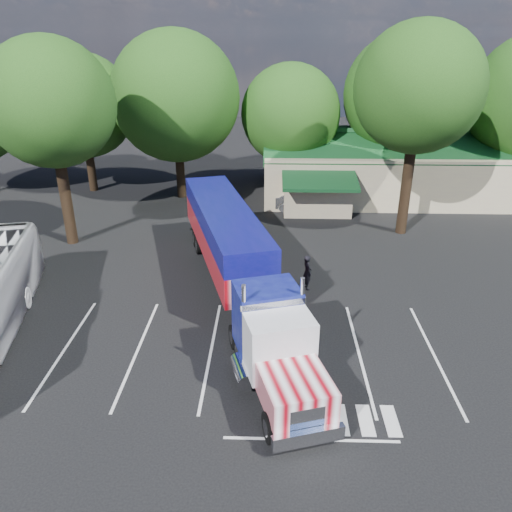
{
  "coord_description": "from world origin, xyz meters",
  "views": [
    {
      "loc": [
        2.53,
        -23.92,
        12.64
      ],
      "look_at": [
        1.78,
        -0.28,
        2.0
      ],
      "focal_mm": 35.0,
      "sensor_mm": 36.0,
      "label": 1
    }
  ],
  "objects_px": {
    "semi_truck": "(235,254)",
    "woman": "(307,272)",
    "silver_sedan": "(303,202)",
    "bicycle": "(259,241)"
  },
  "relations": [
    {
      "from": "bicycle",
      "to": "silver_sedan",
      "type": "height_order",
      "value": "silver_sedan"
    },
    {
      "from": "semi_truck",
      "to": "silver_sedan",
      "type": "bearing_deg",
      "value": 56.35
    },
    {
      "from": "silver_sedan",
      "to": "woman",
      "type": "bearing_deg",
      "value": -163.72
    },
    {
      "from": "semi_truck",
      "to": "woman",
      "type": "distance_m",
      "value": 4.14
    },
    {
      "from": "semi_truck",
      "to": "silver_sedan",
      "type": "xyz_separation_m",
      "value": [
        4.25,
        13.6,
        -1.64
      ]
    },
    {
      "from": "silver_sedan",
      "to": "semi_truck",
      "type": "bearing_deg",
      "value": -178.81
    },
    {
      "from": "semi_truck",
      "to": "bicycle",
      "type": "height_order",
      "value": "semi_truck"
    },
    {
      "from": "woman",
      "to": "bicycle",
      "type": "relative_size",
      "value": 1.21
    },
    {
      "from": "semi_truck",
      "to": "woman",
      "type": "xyz_separation_m",
      "value": [
        3.75,
        1.0,
        -1.43
      ]
    },
    {
      "from": "woman",
      "to": "silver_sedan",
      "type": "xyz_separation_m",
      "value": [
        0.5,
        12.61,
        -0.21
      ]
    }
  ]
}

